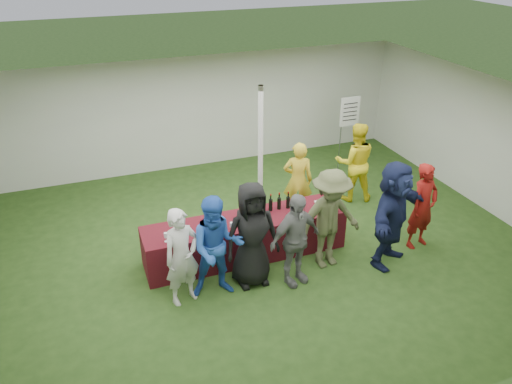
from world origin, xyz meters
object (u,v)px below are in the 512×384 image
object	(u,v)px
customer_1	(217,248)
staff_back	(355,162)
customer_5	(392,214)
staff_pourer	(298,180)
customer_2	(252,235)
serving_table	(245,237)
wine_list_sign	(349,117)
customer_3	(295,240)
customer_4	(330,219)
dump_bucket	(331,205)
customer_6	(423,206)
customer_0	(182,257)

from	to	relation	value
customer_1	staff_back	bearing A→B (deg)	39.06
staff_back	customer_5	distance (m)	2.35
staff_pourer	customer_2	world-z (taller)	customer_2
serving_table	wine_list_sign	distance (m)	4.54
wine_list_sign	customer_3	size ratio (longest dim) A/B	1.10
staff_back	customer_4	bearing A→B (deg)	68.96
dump_bucket	customer_2	xyz separation A→B (m)	(-1.71, -0.53, 0.07)
customer_1	customer_6	bearing A→B (deg)	10.21
staff_pourer	customer_0	distance (m)	3.29
customer_4	customer_6	xyz separation A→B (m)	(1.87, -0.04, -0.09)
dump_bucket	staff_pourer	size ratio (longest dim) A/B	0.16
customer_1	customer_5	size ratio (longest dim) A/B	0.90
customer_1	serving_table	bearing A→B (deg)	57.70
dump_bucket	staff_back	distance (m)	1.96
serving_table	staff_pourer	size ratio (longest dim) A/B	2.23
customer_5	customer_0	bearing A→B (deg)	144.00
customer_3	wine_list_sign	bearing A→B (deg)	36.05
dump_bucket	customer_6	world-z (taller)	customer_6
wine_list_sign	staff_back	bearing A→B (deg)	-114.22
staff_back	customer_5	bearing A→B (deg)	93.62
customer_1	customer_3	world-z (taller)	customer_1
serving_table	staff_pourer	distance (m)	1.80
customer_3	customer_5	world-z (taller)	customer_5
customer_5	wine_list_sign	bearing A→B (deg)	38.68
dump_bucket	wine_list_sign	size ratio (longest dim) A/B	0.14
staff_pourer	customer_0	bearing A→B (deg)	55.52
customer_5	customer_6	world-z (taller)	customer_5
customer_0	customer_6	bearing A→B (deg)	-17.77
customer_1	customer_4	xyz separation A→B (m)	(2.00, 0.09, 0.04)
customer_3	customer_4	xyz separation A→B (m)	(0.75, 0.24, 0.09)
dump_bucket	wine_list_sign	bearing A→B (deg)	55.77
serving_table	customer_2	world-z (taller)	customer_2
serving_table	customer_3	distance (m)	1.20
staff_pourer	staff_back	size ratio (longest dim) A/B	0.93
customer_2	customer_6	bearing A→B (deg)	-0.75
wine_list_sign	customer_3	xyz separation A→B (m)	(-3.04, -3.68, -0.50)
serving_table	staff_back	world-z (taller)	staff_back
customer_0	customer_3	distance (m)	1.81
customer_0	customer_6	world-z (taller)	customer_6
customer_6	staff_pourer	bearing A→B (deg)	121.22
customer_0	customer_2	world-z (taller)	customer_2
customer_2	customer_6	size ratio (longest dim) A/B	1.11
dump_bucket	customer_1	size ratio (longest dim) A/B	0.15
staff_back	customer_4	xyz separation A→B (m)	(-1.64, -1.98, 0.04)
wine_list_sign	customer_1	distance (m)	5.58
staff_pourer	customer_1	world-z (taller)	customer_1
customer_5	staff_pourer	bearing A→B (deg)	79.89
customer_4	customer_5	distance (m)	1.08
staff_pourer	customer_6	world-z (taller)	customer_6
dump_bucket	staff_pourer	xyz separation A→B (m)	(-0.12, 1.19, -0.03)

